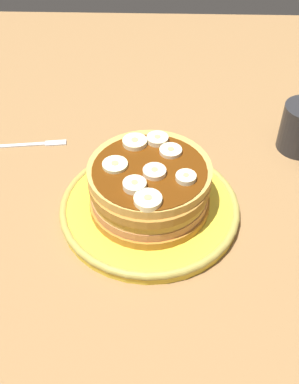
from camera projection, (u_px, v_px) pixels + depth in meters
The scene contains 12 objects.
ground_plane at pixel (149, 219), 66.13cm from camera, with size 140.00×140.00×3.00cm, color olive.
plate at pixel (149, 207), 64.40cm from camera, with size 25.29×25.29×1.86cm.
pancake_stack at pixel (148, 188), 61.72cm from camera, with size 17.62×17.11×6.57cm.
banana_slice_0 at pixel (155, 172), 58.69cm from camera, with size 3.04×3.04×0.89cm.
banana_slice_1 at pixel (135, 185), 56.74cm from camera, with size 2.98×2.98×1.06cm.
banana_slice_2 at pixel (115, 165), 59.86cm from camera, with size 3.37×3.37×0.69cm.
banana_slice_3 at pixel (171, 151), 61.90cm from camera, with size 3.08×3.08×0.78cm.
banana_slice_4 at pixel (186, 178), 57.88cm from camera, with size 2.65×2.65×0.92cm.
banana_slice_5 at pixel (157, 139), 63.64cm from camera, with size 3.05×3.05×0.98cm.
banana_slice_6 at pixel (135, 142), 63.20cm from camera, with size 3.42×3.42×0.93cm.
banana_slice_7 at pixel (151, 200), 54.95cm from camera, with size 3.47×3.47×0.91cm.
fork at pixel (32, 144), 76.22cm from camera, with size 2.72×13.01×0.50cm.
Camera 1 is at (45.11, 1.42, 47.00)cm, focal length 42.67 mm.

